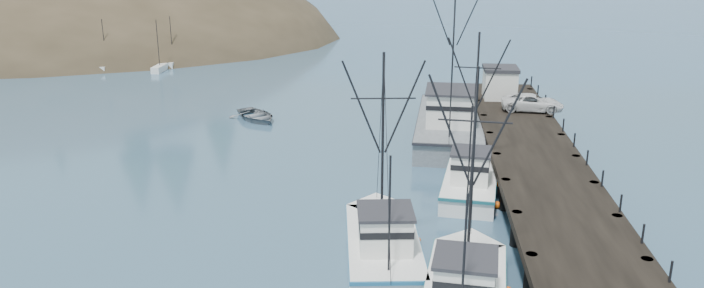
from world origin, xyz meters
name	(u,v)px	position (x,y,z in m)	size (l,w,h in m)	color
pier	(536,159)	(14.00, 16.00, 1.69)	(6.00, 44.00, 2.00)	black
moored_sailboats	(103,59)	(-34.42, 55.72, 0.33)	(19.60, 18.17, 6.35)	white
trawler_mid	(383,242)	(4.32, 4.05, 0.82)	(4.80, 11.13, 10.99)	white
trawler_far	(471,180)	(9.56, 13.87, 0.82)	(4.43, 10.34, 10.65)	white
work_vessel	(450,122)	(8.71, 26.26, 1.23)	(6.05, 17.69, 14.49)	slate
pier_shed	(500,82)	(13.28, 32.11, 3.42)	(3.00, 3.20, 2.80)	silver
pickup_truck	(532,103)	(15.50, 27.71, 2.70)	(2.32, 5.03, 1.40)	silver
motorboat	(256,120)	(-8.38, 29.97, 0.00)	(3.83, 5.37, 1.11)	slate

